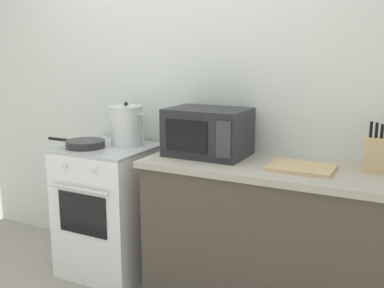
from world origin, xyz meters
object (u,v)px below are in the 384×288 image
object	(u,v)px
frying_pan	(85,144)
microwave	(208,132)
stove	(111,209)
knife_block	(377,154)
cutting_board	(301,168)
stock_pot	(127,125)

from	to	relation	value
frying_pan	microwave	world-z (taller)	microwave
stove	microwave	distance (m)	0.95
stove	knife_block	xyz separation A→B (m)	(1.72, 0.14, 0.56)
stove	cutting_board	size ratio (longest dim) A/B	2.56
microwave	cutting_board	world-z (taller)	microwave
microwave	stove	bearing A→B (deg)	-173.80
stove	frying_pan	bearing A→B (deg)	-142.04
stove	knife_block	world-z (taller)	knife_block
microwave	cutting_board	bearing A→B (deg)	-7.21
stock_pot	microwave	distance (m)	0.64
knife_block	frying_pan	bearing A→B (deg)	-172.62
stove	microwave	bearing A→B (deg)	6.20
cutting_board	microwave	bearing A→B (deg)	172.79
stove	frying_pan	size ratio (longest dim) A/B	1.96
microwave	stock_pot	bearing A→B (deg)	178.05
stock_pot	cutting_board	xyz separation A→B (m)	(1.26, -0.10, -0.13)
stock_pot	knife_block	distance (m)	1.64
stock_pot	frying_pan	world-z (taller)	stock_pot
stock_pot	cutting_board	size ratio (longest dim) A/B	0.88
stove	microwave	xyz separation A→B (m)	(0.73, 0.08, 0.61)
knife_block	stock_pot	bearing A→B (deg)	-178.60
knife_block	cutting_board	bearing A→B (deg)	-159.71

